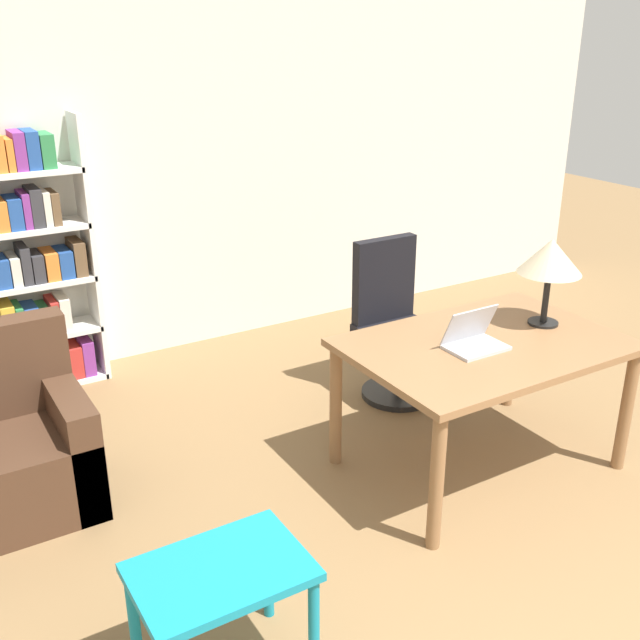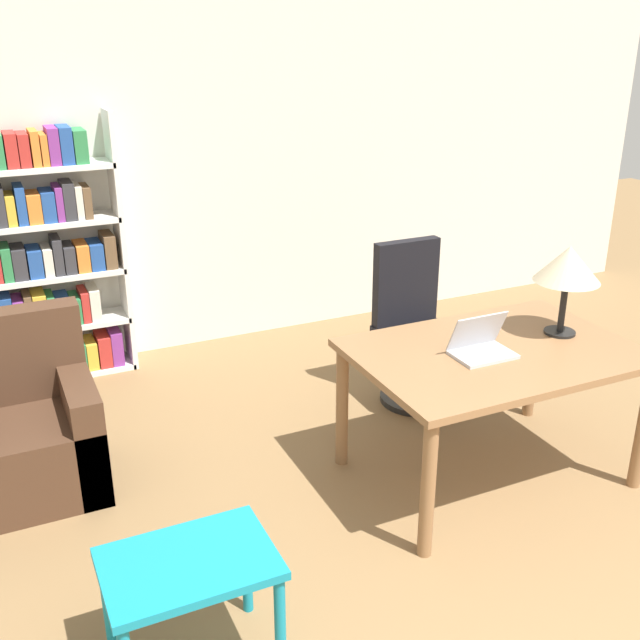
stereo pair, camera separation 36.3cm
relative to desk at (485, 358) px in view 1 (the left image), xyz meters
name	(u,v)px [view 1 (the left image)]	position (x,y,z in m)	size (l,w,h in m)	color
wall_back	(187,170)	(-0.67, 2.51, 0.68)	(8.00, 0.06, 2.70)	silver
desk	(485,358)	(0.00, 0.00, 0.00)	(1.47, 1.00, 0.76)	olive
laptop	(473,339)	(-0.11, -0.02, 0.14)	(0.31, 0.22, 0.22)	#B2B2B7
table_lamp	(551,258)	(0.46, 0.03, 0.49)	(0.35, 0.35, 0.50)	black
office_chair	(394,326)	(0.12, 0.98, -0.18)	(0.49, 0.49, 1.06)	black
side_table_blue	(221,586)	(-1.84, -0.62, -0.25)	(0.64, 0.45, 0.50)	teal
armchair	(10,453)	(-2.32, 0.94, -0.35)	(0.77, 0.69, 0.95)	#472D1E
bookshelf	(13,271)	(-1.98, 2.32, 0.18)	(0.96, 0.28, 1.83)	white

